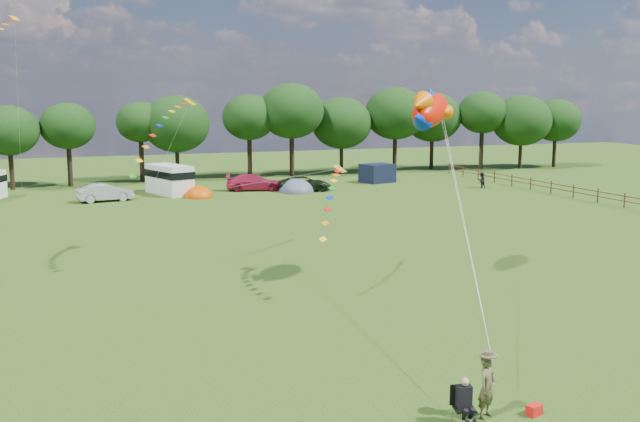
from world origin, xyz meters
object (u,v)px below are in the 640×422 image
object	(u,v)px
car_d	(305,184)
tent_orange	(199,197)
campervan_c	(169,178)
walker_a	(482,180)
tent_greyblue	(296,192)
camp_chair	(463,396)
walker_b	(482,180)
fish_kite	(428,111)
car_b	(105,193)
kite_flyer	(487,387)
car_c	(254,182)

from	to	relation	value
car_d	tent_orange	size ratio (longest dim) A/B	1.80
campervan_c	walker_a	bearing A→B (deg)	-121.36
car_d	tent_greyblue	size ratio (longest dim) A/B	1.38
tent_orange	tent_greyblue	bearing A→B (deg)	2.13
campervan_c	camp_chair	bearing A→B (deg)	161.60
tent_greyblue	camp_chair	world-z (taller)	camp_chair
campervan_c	walker_b	distance (m)	29.84
fish_kite	walker_b	distance (m)	37.91
car_b	tent_greyblue	xyz separation A→B (m)	(17.13, -0.04, -0.74)
kite_flyer	walker_b	world-z (taller)	kite_flyer
car_b	walker_a	bearing A→B (deg)	-105.70
camp_chair	tent_orange	bearing A→B (deg)	101.94
tent_orange	tent_greyblue	distance (m)	9.23
car_b	tent_greyblue	bearing A→B (deg)	-99.66
car_b	walker_b	size ratio (longest dim) A/B	2.87
kite_flyer	camp_chair	world-z (taller)	kite_flyer
camp_chair	car_c	bearing A→B (deg)	95.33
car_d	tent_orange	bearing A→B (deg)	109.17
tent_greyblue	walker_b	size ratio (longest dim) A/B	2.43
campervan_c	tent_orange	distance (m)	3.99
car_c	car_d	bearing A→B (deg)	-99.99
campervan_c	kite_flyer	world-z (taller)	campervan_c
car_b	camp_chair	xyz separation A→B (m)	(6.13, -46.74, 0.06)
car_c	fish_kite	distance (m)	36.23
campervan_c	tent_orange	xyz separation A→B (m)	(2.05, -3.11, -1.41)
camp_chair	car_d	bearing A→B (deg)	89.86
car_d	walker_a	xyz separation A→B (m)	(16.70, -4.20, 0.09)
camp_chair	walker_a	world-z (taller)	walker_a
fish_kite	walker_b	bearing A→B (deg)	9.70
campervan_c	kite_flyer	distance (m)	49.31
car_d	car_b	bearing A→B (deg)	105.96
car_c	camp_chair	distance (m)	49.77
tent_orange	tent_greyblue	size ratio (longest dim) A/B	0.77
car_b	tent_greyblue	distance (m)	17.15
tent_greyblue	walker_a	xyz separation A→B (m)	(17.70, -3.73, 0.76)
car_c	camp_chair	size ratio (longest dim) A/B	3.76
car_b	car_c	size ratio (longest dim) A/B	0.84
tent_greyblue	kite_flyer	world-z (taller)	kite_flyer
car_c	kite_flyer	distance (m)	49.47
camp_chair	fish_kite	distance (m)	16.84
car_c	campervan_c	world-z (taller)	campervan_c
car_b	car_c	world-z (taller)	car_c
tent_greyblue	camp_chair	xyz separation A→B (m)	(-11.00, -46.70, 0.80)
tent_orange	car_b	bearing A→B (deg)	177.22
car_b	kite_flyer	bearing A→B (deg)	179.02
fish_kite	tent_greyblue	bearing A→B (deg)	39.03
fish_kite	camp_chair	bearing A→B (deg)	-157.85
car_d	fish_kite	bearing A→B (deg)	-174.97
car_b	car_d	bearing A→B (deg)	-98.15
fish_kite	car_d	bearing A→B (deg)	37.47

